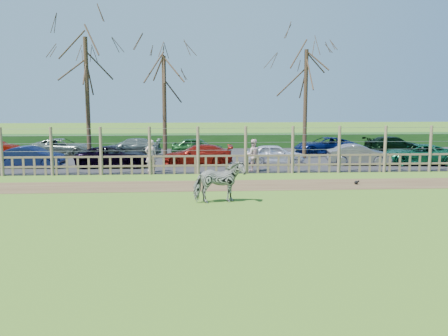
{
  "coord_description": "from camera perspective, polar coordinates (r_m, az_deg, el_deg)",
  "views": [
    {
      "loc": [
        -0.33,
        -17.9,
        4.04
      ],
      "look_at": [
        1.0,
        2.5,
        1.1
      ],
      "focal_mm": 40.0,
      "sensor_mm": 36.0,
      "label": 1
    }
  ],
  "objects": [
    {
      "name": "tree_mid",
      "position": [
        31.46,
        -6.87,
        9.64
      ],
      "size": [
        4.8,
        4.8,
        6.83
      ],
      "color": "#3D2B1E",
      "rests_on": "ground"
    },
    {
      "name": "visitor_b",
      "position": [
        26.99,
        3.34,
        1.5
      ],
      "size": [
        0.88,
        0.7,
        1.72
      ],
      "primitive_type": "imported",
      "rotation": [
        0.0,
        0.0,
        3.2
      ],
      "color": "beige",
      "rests_on": "asphalt"
    },
    {
      "name": "car_4",
      "position": [
        29.68,
        5.82,
        1.56
      ],
      "size": [
        3.6,
        1.63,
        1.2
      ],
      "primitive_type": "imported",
      "rotation": [
        0.0,
        0.0,
        1.51
      ],
      "color": "silver",
      "rests_on": "asphalt"
    },
    {
      "name": "car_10",
      "position": [
        34.13,
        -3.06,
        2.46
      ],
      "size": [
        3.67,
        1.83,
        1.2
      ],
      "primitive_type": "imported",
      "rotation": [
        0.0,
        0.0,
        1.45
      ],
      "color": "#1F5722",
      "rests_on": "asphalt"
    },
    {
      "name": "crow",
      "position": [
        23.86,
        14.9,
        -1.61
      ],
      "size": [
        0.24,
        0.18,
        0.19
      ],
      "color": "black",
      "rests_on": "ground"
    },
    {
      "name": "car_1",
      "position": [
        30.31,
        -21.1,
        1.2
      ],
      "size": [
        3.74,
        1.58,
        1.2
      ],
      "primitive_type": "imported",
      "rotation": [
        0.0,
        0.0,
        1.48
      ],
      "color": "#0F1841",
      "rests_on": "asphalt"
    },
    {
      "name": "car_5",
      "position": [
        30.43,
        15.14,
        1.49
      ],
      "size": [
        3.75,
        1.62,
        1.2
      ],
      "primitive_type": "imported",
      "rotation": [
        0.0,
        0.0,
        1.47
      ],
      "color": "slate",
      "rests_on": "asphalt"
    },
    {
      "name": "car_8",
      "position": [
        35.23,
        -18.01,
        2.25
      ],
      "size": [
        4.48,
        2.37,
        1.2
      ],
      "primitive_type": "imported",
      "rotation": [
        0.0,
        0.0,
        1.48
      ],
      "color": "slate",
      "rests_on": "asphalt"
    },
    {
      "name": "car_13",
      "position": [
        37.15,
        18.81,
        2.5
      ],
      "size": [
        4.28,
        2.08,
        1.2
      ],
      "primitive_type": "imported",
      "rotation": [
        0.0,
        0.0,
        1.67
      ],
      "color": "black",
      "rests_on": "asphalt"
    },
    {
      "name": "car_6",
      "position": [
        31.67,
        21.25,
        1.46
      ],
      "size": [
        4.51,
        2.46,
        1.2
      ],
      "primitive_type": "imported",
      "rotation": [
        0.0,
        0.0,
        4.6
      ],
      "color": "#10583A",
      "rests_on": "asphalt"
    },
    {
      "name": "car_9",
      "position": [
        34.13,
        -10.65,
        2.33
      ],
      "size": [
        4.15,
        1.72,
        1.2
      ],
      "primitive_type": "imported",
      "rotation": [
        0.0,
        0.0,
        4.72
      ],
      "color": "#5A6661",
      "rests_on": "asphalt"
    },
    {
      "name": "dirt_strip",
      "position": [
        22.77,
        -2.84,
        -2.04
      ],
      "size": [
        34.0,
        2.8,
        0.01
      ],
      "primitive_type": "cube",
      "color": "brown",
      "rests_on": "ground"
    },
    {
      "name": "hedge",
      "position": [
        39.56,
        -3.24,
        3.11
      ],
      "size": [
        46.0,
        2.0,
        1.1
      ],
      "primitive_type": "cube",
      "color": "#1E4716",
      "rests_on": "ground"
    },
    {
      "name": "car_12",
      "position": [
        35.32,
        11.47,
        2.5
      ],
      "size": [
        4.39,
        2.16,
        1.2
      ],
      "primitive_type": "imported",
      "rotation": [
        0.0,
        0.0,
        4.75
      ],
      "color": "#08154A",
      "rests_on": "asphalt"
    },
    {
      "name": "ground",
      "position": [
        18.36,
        -2.62,
        -4.54
      ],
      "size": [
        120.0,
        120.0,
        0.0
      ],
      "primitive_type": "plane",
      "color": "olive",
      "rests_on": "ground"
    },
    {
      "name": "fence",
      "position": [
        26.11,
        -2.98,
        1.05
      ],
      "size": [
        30.16,
        0.16,
        2.5
      ],
      "color": "brown",
      "rests_on": "ground"
    },
    {
      "name": "zebra",
      "position": [
        19.0,
        -0.57,
        -1.6
      ],
      "size": [
        2.04,
        1.2,
        1.62
      ],
      "primitive_type": "imported",
      "rotation": [
        0.0,
        0.0,
        1.75
      ],
      "color": "gray",
      "rests_on": "ground"
    },
    {
      "name": "car_3",
      "position": [
        29.29,
        -3.04,
        1.51
      ],
      "size": [
        4.19,
        1.83,
        1.2
      ],
      "primitive_type": "imported",
      "rotation": [
        0.0,
        0.0,
        4.68
      ],
      "color": "maroon",
      "rests_on": "asphalt"
    },
    {
      "name": "car_2",
      "position": [
        29.17,
        -12.44,
        1.3
      ],
      "size": [
        4.38,
        2.13,
        1.2
      ],
      "primitive_type": "imported",
      "rotation": [
        0.0,
        0.0,
        1.54
      ],
      "color": "black",
      "rests_on": "asphalt"
    },
    {
      "name": "tree_left",
      "position": [
        31.06,
        -15.46,
        10.8
      ],
      "size": [
        4.8,
        4.8,
        7.88
      ],
      "color": "#3D2B1E",
      "rests_on": "ground"
    },
    {
      "name": "tree_right",
      "position": [
        32.76,
        9.35,
        10.18
      ],
      "size": [
        4.8,
        4.8,
        7.35
      ],
      "color": "#3D2B1E",
      "rests_on": "ground"
    },
    {
      "name": "visitor_a",
      "position": [
        26.79,
        -8.36,
        1.37
      ],
      "size": [
        0.72,
        0.57,
        1.72
      ],
      "primitive_type": "imported",
      "rotation": [
        0.0,
        0.0,
        3.43
      ],
      "color": "beige",
      "rests_on": "asphalt"
    },
    {
      "name": "asphalt",
      "position": [
        32.66,
        -3.12,
        1.1
      ],
      "size": [
        44.0,
        13.0,
        0.04
      ],
      "primitive_type": "cube",
      "color": "#232326",
      "rests_on": "ground"
    }
  ]
}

